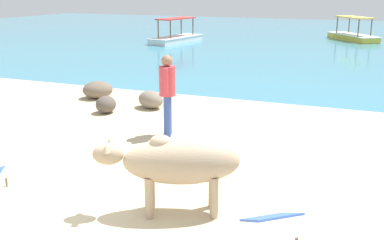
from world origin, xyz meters
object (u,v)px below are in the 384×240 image
at_px(person_standing, 167,89).
at_px(boat_yellow, 353,35).
at_px(cow, 177,162).
at_px(boat_white, 176,37).
at_px(deck_chair_far, 277,240).

xyz_separation_m(person_standing, boat_yellow, (2.01, 19.98, -0.70)).
relative_size(cow, person_standing, 1.18).
bearing_deg(person_standing, cow, 98.86).
bearing_deg(boat_white, cow, -145.82).
relative_size(person_standing, boat_white, 0.42).
relative_size(deck_chair_far, boat_yellow, 0.25).
relative_size(deck_chair_far, person_standing, 0.57).
bearing_deg(deck_chair_far, cow, -160.81).
height_order(cow, boat_white, boat_white).
bearing_deg(cow, deck_chair_far, 126.80).
bearing_deg(cow, boat_white, -88.82).
xyz_separation_m(deck_chair_far, boat_yellow, (-1.08, 23.91, -0.13)).
distance_m(deck_chair_far, boat_white, 21.51).
bearing_deg(boat_yellow, cow, -37.48).
relative_size(cow, boat_white, 0.50).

